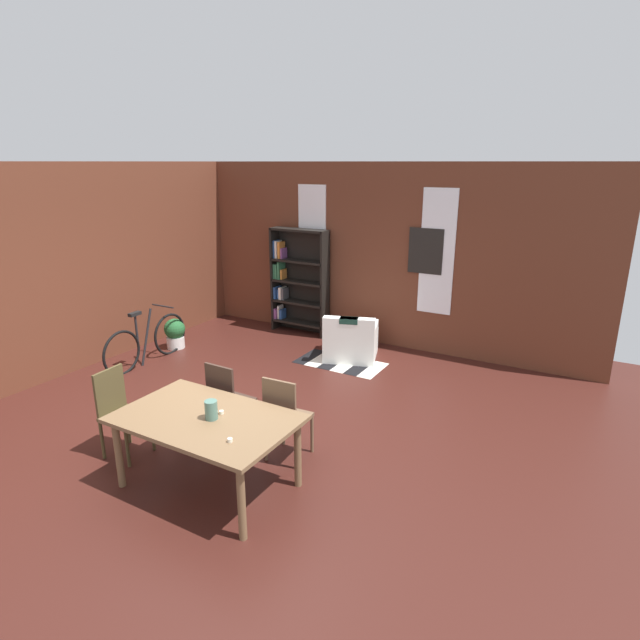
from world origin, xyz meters
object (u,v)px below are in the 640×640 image
dining_table (206,425)px  dining_chair_far_right (285,416)px  bicycle_second (147,342)px  bookshelf_tall (296,280)px  armchair_white (351,341)px  dining_chair_head_left (120,410)px  dining_chair_far_left (228,399)px  potted_plant_by_shelf (175,333)px  vase_on_table (211,410)px

dining_table → dining_chair_far_right: size_ratio=1.77×
bicycle_second → bookshelf_tall: bearing=64.8°
bicycle_second → armchair_white: bearing=33.8°
armchair_white → bicycle_second: 3.20m
bookshelf_tall → armchair_white: bearing=-26.0°
dining_chair_head_left → dining_chair_far_left: bearing=42.4°
dining_chair_far_left → dining_chair_far_right: same height
dining_chair_head_left → potted_plant_by_shelf: size_ratio=1.86×
dining_table → potted_plant_by_shelf: size_ratio=3.30×
bookshelf_tall → bicycle_second: (-1.18, -2.50, -0.63)m
bookshelf_tall → vase_on_table: bearing=-66.9°
dining_chair_far_left → bookshelf_tall: bookshelf_tall is taller
dining_table → bicycle_second: bearing=146.7°
dining_table → dining_chair_far_left: size_ratio=1.77×
dining_chair_head_left → potted_plant_by_shelf: 3.33m
dining_table → potted_plant_by_shelf: 4.16m
vase_on_table → armchair_white: 3.83m
vase_on_table → potted_plant_by_shelf: (-3.22, 2.70, -0.57)m
dining_chair_far_right → dining_table: bearing=-116.8°
potted_plant_by_shelf → armchair_white: bearing=21.0°
dining_chair_far_right → armchair_white: 3.10m
dining_chair_far_left → armchair_white: dining_chair_far_left is taller
vase_on_table → dining_chair_head_left: (-1.29, -0.00, -0.32)m
vase_on_table → dining_chair_far_right: 0.88m
dining_chair_far_left → potted_plant_by_shelf: 3.38m
dining_chair_far_right → dining_chair_far_left: bearing=-180.0°
dining_chair_far_left → bicycle_second: 2.91m
vase_on_table → potted_plant_by_shelf: 4.24m
bicycle_second → vase_on_table: bearing=-32.7°
bicycle_second → potted_plant_by_shelf: 0.73m
dining_table → armchair_white: size_ratio=1.65×
dining_chair_far_right → bookshelf_tall: size_ratio=0.50×
dining_chair_head_left → dining_table: bearing=0.2°
dining_chair_far_right → bicycle_second: size_ratio=0.56×
vase_on_table → dining_chair_far_right: size_ratio=0.19×
dining_table → armchair_white: armchair_white is taller
dining_chair_far_right → armchair_white: (-0.74, 3.00, -0.23)m
dining_chair_far_right → dining_chair_head_left: bearing=-154.5°
dining_chair_far_right → potted_plant_by_shelf: 4.03m
armchair_white → dining_chair_far_right: bearing=-76.1°
bicycle_second → potted_plant_by_shelf: bicycle_second is taller
vase_on_table → potted_plant_by_shelf: size_ratio=0.36×
vase_on_table → bookshelf_tall: bookshelf_tall is taller
dining_chair_far_right → potted_plant_by_shelf: dining_chair_far_right is taller
bicycle_second → dining_chair_far_right: bearing=-19.8°
potted_plant_by_shelf → bicycle_second: bearing=-80.0°
bookshelf_tall → potted_plant_by_shelf: bookshelf_tall is taller
bicycle_second → potted_plant_by_shelf: size_ratio=3.30×
dining_table → vase_on_table: size_ratio=9.26×
bookshelf_tall → potted_plant_by_shelf: size_ratio=3.73×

